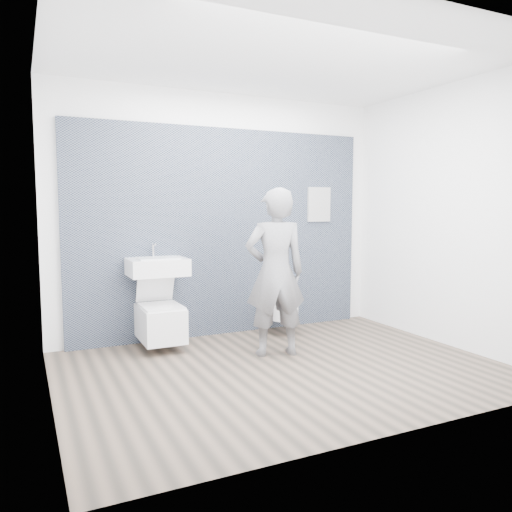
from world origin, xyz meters
name	(u,v)px	position (x,y,z in m)	size (l,w,h in m)	color
ground	(284,369)	(0.00, 0.00, 0.00)	(4.00, 4.00, 0.00)	brown
room_shell	(285,180)	(0.00, 0.00, 1.74)	(4.00, 4.00, 4.00)	white
tile_wall	(225,333)	(0.00, 1.47, 0.00)	(3.60, 0.06, 2.40)	black
washbasin	(157,266)	(-0.86, 1.21, 0.87)	(0.61, 0.45, 0.45)	white
toilet_square	(160,321)	(-0.86, 1.14, 0.30)	(0.42, 0.61, 0.79)	white
toilet_rounded	(281,306)	(0.60, 1.17, 0.33)	(0.32, 0.54, 0.29)	white
info_placard	(317,323)	(1.27, 1.43, 0.00)	(0.32, 0.03, 0.43)	silver
visitor	(275,272)	(0.14, 0.43, 0.84)	(0.62, 0.40, 1.69)	gray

